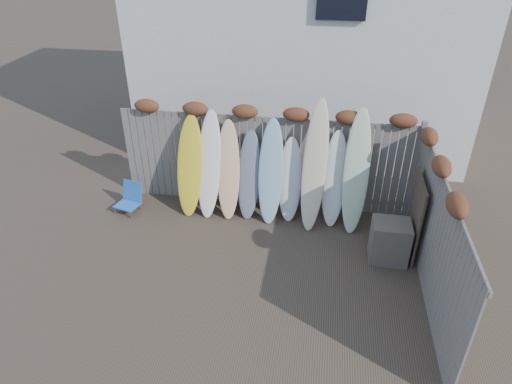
# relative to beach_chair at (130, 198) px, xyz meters

# --- Properties ---
(ground) EXTENTS (80.00, 80.00, 0.00)m
(ground) POSITION_rel_beach_chair_xyz_m (2.77, -1.71, -0.28)
(ground) COLOR #493A2D
(back_fence) EXTENTS (6.05, 0.28, 2.24)m
(back_fence) POSITION_rel_beach_chair_xyz_m (2.83, 0.68, 0.90)
(back_fence) COLOR slate
(back_fence) RESTS_ON ground
(right_fence) EXTENTS (0.28, 4.40, 2.24)m
(right_fence) POSITION_rel_beach_chair_xyz_m (5.76, -1.46, 0.86)
(right_fence) COLOR slate
(right_fence) RESTS_ON ground
(house) EXTENTS (8.50, 5.50, 6.33)m
(house) POSITION_rel_beach_chair_xyz_m (3.27, 4.78, 2.92)
(house) COLOR silver
(house) RESTS_ON ground
(beach_chair) EXTENTS (0.57, 0.59, 0.61)m
(beach_chair) POSITION_rel_beach_chair_xyz_m (0.00, 0.00, 0.00)
(beach_chair) COLOR blue
(beach_chair) RESTS_ON ground
(wooden_crate) EXTENTS (0.67, 0.56, 0.78)m
(wooden_crate) POSITION_rel_beach_chair_xyz_m (5.24, -0.82, 0.11)
(wooden_crate) COLOR #6E5A53
(wooden_crate) RESTS_ON ground
(lattice_panel) EXTENTS (0.05, 1.02, 1.53)m
(lattice_panel) POSITION_rel_beach_chair_xyz_m (5.65, -0.55, 0.48)
(lattice_panel) COLOR #32281E
(lattice_panel) RESTS_ON ground
(surfboard_0) EXTENTS (0.57, 0.75, 2.03)m
(surfboard_0) POSITION_rel_beach_chair_xyz_m (1.29, 0.24, 0.73)
(surfboard_0) COLOR yellow
(surfboard_0) RESTS_ON ground
(surfboard_1) EXTENTS (0.53, 0.79, 2.14)m
(surfboard_1) POSITION_rel_beach_chair_xyz_m (1.69, 0.26, 0.79)
(surfboard_1) COLOR white
(surfboard_1) RESTS_ON ground
(surfboard_2) EXTENTS (0.53, 0.74, 1.97)m
(surfboard_2) POSITION_rel_beach_chair_xyz_m (2.09, 0.25, 0.70)
(surfboard_2) COLOR #FFDA8D
(surfboard_2) RESTS_ON ground
(surfboard_3) EXTENTS (0.48, 0.65, 1.78)m
(surfboard_3) POSITION_rel_beach_chair_xyz_m (2.50, 0.28, 0.61)
(surfboard_3) COLOR slate
(surfboard_3) RESTS_ON ground
(surfboard_4) EXTENTS (0.50, 0.73, 2.05)m
(surfboard_4) POSITION_rel_beach_chair_xyz_m (2.95, 0.23, 0.74)
(surfboard_4) COLOR #89B3C5
(surfboard_4) RESTS_ON ground
(surfboard_5) EXTENTS (0.49, 0.62, 1.67)m
(surfboard_5) POSITION_rel_beach_chair_xyz_m (3.33, 0.32, 0.55)
(surfboard_5) COLOR silver
(surfboard_5) RESTS_ON ground
(surfboard_6) EXTENTS (0.55, 0.91, 2.49)m
(surfboard_6) POSITION_rel_beach_chair_xyz_m (3.80, 0.19, 0.96)
(surfboard_6) COLOR beige
(surfboard_6) RESTS_ON ground
(surfboard_7) EXTENTS (0.47, 0.67, 1.87)m
(surfboard_7) POSITION_rel_beach_chair_xyz_m (4.20, 0.30, 0.65)
(surfboard_7) COLOR white
(surfboard_7) RESTS_ON ground
(surfboard_8) EXTENTS (0.51, 0.84, 2.36)m
(surfboard_8) POSITION_rel_beach_chair_xyz_m (4.59, 0.21, 0.90)
(surfboard_8) COLOR beige
(surfboard_8) RESTS_ON ground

